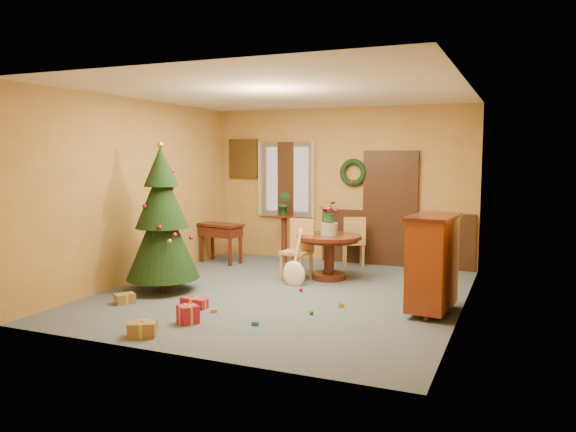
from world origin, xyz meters
The scene contains 21 objects.
room_envelope centered at (0.21, 2.70, 1.12)m, with size 5.50×5.50×5.50m.
dining_table centered at (0.29, 1.19, 0.51)m, with size 1.05×1.05×0.72m.
urn centered at (0.29, 1.19, 0.82)m, with size 0.28×0.28×0.20m, color slate.
centerpiece_plant centered at (0.29, 1.19, 1.11)m, with size 0.32×0.28×0.36m, color #1E4C23.
chair_near centered at (-0.15, 0.98, 0.53)m, with size 0.47×0.47×0.98m.
chair_far centered at (0.37, 2.38, 0.49)m, with size 0.52×0.52×0.91m.
guitar centered at (-0.06, 0.55, 0.43)m, with size 0.37×0.17×0.87m, color #F4E3CB, non-canonical shape.
plant_stand centered at (-0.95, 2.23, 0.56)m, with size 0.35×0.35×0.90m.
stand_plant centered at (-0.95, 2.23, 1.12)m, with size 0.24×0.20×0.44m, color #19471E.
christmas_tree centered at (-1.72, -0.54, 1.05)m, with size 1.07×1.07×2.22m.
writing_desk centered at (-2.03, 1.73, 0.56)m, with size 0.91×0.59×0.74m.
sideboard centered at (2.15, -0.19, 0.68)m, with size 0.61×1.03×1.26m.
gift_a centered at (-0.68, -2.40, 0.08)m, with size 0.37×0.33×0.16m.
gift_b centered at (-0.49, -1.78, 0.11)m, with size 0.30×0.30×0.22m.
gift_c centered at (-1.78, -1.35, 0.07)m, with size 0.29×0.31×0.14m.
gift_d centered at (-0.79, -1.17, 0.06)m, with size 0.38×0.19×0.13m.
toy_a centered at (0.31, -1.56, 0.03)m, with size 0.08×0.05×0.05m, color #225594.
toy_b centered at (0.76, -0.87, 0.03)m, with size 0.06×0.06×0.06m, color #268C30.
toy_c centered at (-0.43, -1.27, 0.03)m, with size 0.08×0.05×0.05m, color gold.
toy_d centered at (0.19, 0.21, 0.03)m, with size 0.06×0.06×0.06m, color #AF0B28.
toy_e centered at (1.01, -0.40, 0.03)m, with size 0.08×0.05×0.05m, color gold.
Camera 1 is at (3.19, -7.38, 2.01)m, focal length 35.00 mm.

